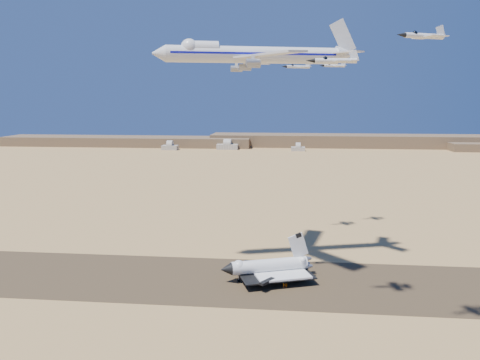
# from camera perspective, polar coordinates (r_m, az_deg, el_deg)

# --- Properties ---
(ground) EXTENTS (1200.00, 1200.00, 0.00)m
(ground) POSITION_cam_1_polar(r_m,az_deg,el_deg) (191.28, -2.23, -12.09)
(ground) COLOR tan
(ground) RESTS_ON ground
(runway) EXTENTS (600.00, 50.00, 0.06)m
(runway) POSITION_cam_1_polar(r_m,az_deg,el_deg) (191.27, -2.23, -12.08)
(runway) COLOR #483824
(runway) RESTS_ON ground
(ridgeline) EXTENTS (960.00, 90.00, 18.00)m
(ridgeline) POSITION_cam_1_polar(r_m,az_deg,el_deg) (706.94, 9.07, 4.58)
(ridgeline) COLOR brown
(ridgeline) RESTS_ON ground
(hangars) EXTENTS (200.50, 29.50, 30.00)m
(hangars) POSITION_cam_1_polar(r_m,az_deg,el_deg) (663.44, -1.95, 4.11)
(hangars) COLOR #BBB4A6
(hangars) RESTS_ON ground
(shuttle) EXTENTS (38.21, 31.02, 18.59)m
(shuttle) POSITION_cam_1_polar(r_m,az_deg,el_deg) (190.57, 3.49, -10.57)
(shuttle) COLOR silver
(shuttle) RESTS_ON runway
(carrier_747) EXTENTS (83.16, 62.26, 20.76)m
(carrier_747) POSITION_cam_1_polar(r_m,az_deg,el_deg) (192.94, 0.99, 15.03)
(carrier_747) COLOR silver
(crew_a) EXTENTS (0.70, 0.82, 1.90)m
(crew_a) POSITION_cam_1_polar(r_m,az_deg,el_deg) (184.11, 5.35, -12.69)
(crew_a) COLOR orange
(crew_a) RESTS_ON runway
(crew_b) EXTENTS (0.80, 0.96, 1.71)m
(crew_b) POSITION_cam_1_polar(r_m,az_deg,el_deg) (184.50, 5.71, -12.68)
(crew_b) COLOR orange
(crew_b) RESTS_ON runway
(crew_c) EXTENTS (1.14, 1.06, 1.76)m
(crew_c) POSITION_cam_1_polar(r_m,az_deg,el_deg) (184.69, 5.60, -12.64)
(crew_c) COLOR orange
(crew_c) RESTS_ON runway
(chase_jet_a) EXTENTS (16.30, 9.07, 4.08)m
(chase_jet_a) POSITION_cam_1_polar(r_m,az_deg,el_deg) (150.32, 11.44, 14.09)
(chase_jet_a) COLOR silver
(chase_jet_b) EXTENTS (14.23, 8.68, 3.70)m
(chase_jet_b) POSITION_cam_1_polar(r_m,az_deg,el_deg) (134.19, 21.42, 16.06)
(chase_jet_b) COLOR silver
(chase_jet_c) EXTENTS (15.03, 9.07, 3.90)m
(chase_jet_c) POSITION_cam_1_polar(r_m,az_deg,el_deg) (240.59, 7.00, 13.55)
(chase_jet_c) COLOR silver
(chase_jet_d) EXTENTS (14.35, 8.44, 3.67)m
(chase_jet_d) POSITION_cam_1_polar(r_m,az_deg,el_deg) (255.10, 11.35, 13.51)
(chase_jet_d) COLOR silver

